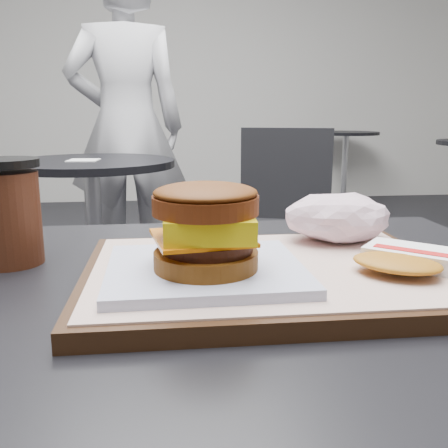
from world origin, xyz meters
TOP-DOWN VIEW (x-y plane):
  - customer_table at (0.00, 0.00)m, footprint 0.80×0.60m
  - serving_tray at (0.07, -0.01)m, footprint 0.38×0.28m
  - breakfast_sandwich at (0.00, -0.04)m, footprint 0.19×0.17m
  - hash_brown at (0.20, -0.03)m, footprint 0.14×0.13m
  - crumpled_wrapper at (0.18, 0.09)m, footprint 0.13×0.10m
  - coffee_cup at (-0.22, 0.10)m, footprint 0.08×0.08m
  - neighbor_table at (-0.35, 1.65)m, footprint 0.70×0.70m
  - napkin at (-0.38, 1.62)m, footprint 0.13×0.13m
  - neighbor_chair at (0.37, 1.65)m, footprint 0.65×0.53m
  - patron at (-0.24, 2.29)m, footprint 0.66×0.46m
  - bg_table_far at (1.80, 4.50)m, footprint 0.66×0.66m

SIDE VIEW (x-z plane):
  - neighbor_chair at x=0.37m, z-range 0.07..0.95m
  - neighbor_table at x=-0.35m, z-range 0.18..0.93m
  - bg_table_far at x=1.80m, z-range 0.19..0.94m
  - customer_table at x=0.00m, z-range 0.20..0.97m
  - napkin at x=-0.38m, z-range 0.75..0.75m
  - serving_tray at x=0.07m, z-range 0.77..0.79m
  - hash_brown at x=0.20m, z-range 0.79..0.81m
  - crumpled_wrapper at x=0.18m, z-range 0.79..0.85m
  - breakfast_sandwich at x=0.00m, z-range 0.78..0.88m
  - coffee_cup at x=-0.22m, z-range 0.77..0.89m
  - patron at x=-0.24m, z-range 0.00..1.74m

